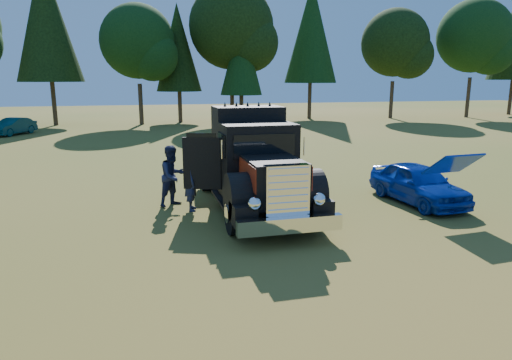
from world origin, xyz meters
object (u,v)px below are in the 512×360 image
object	(u,v)px
distant_teal_car	(13,126)
diamond_t_truck	(254,167)
spectator_near	(191,182)
spectator_far	(173,176)
hotrod_coupe	(418,183)

from	to	relation	value
distant_teal_car	diamond_t_truck	bearing A→B (deg)	-35.41
diamond_t_truck	spectator_near	world-z (taller)	diamond_t_truck
distant_teal_car	spectator_far	bearing A→B (deg)	-39.31
diamond_t_truck	hotrod_coupe	xyz separation A→B (m)	(5.13, -0.59, -0.64)
hotrod_coupe	distant_teal_car	distance (m)	28.31
spectator_near	distant_teal_car	distance (m)	23.93
hotrod_coupe	spectator_near	world-z (taller)	hotrod_coupe
spectator_near	distant_teal_car	world-z (taller)	spectator_near
hotrod_coupe	spectator_near	xyz separation A→B (m)	(-6.96, 0.94, 0.22)
diamond_t_truck	distant_teal_car	bearing A→B (deg)	118.05
hotrod_coupe	spectator_far	world-z (taller)	hotrod_coupe
hotrod_coupe	spectator_far	size ratio (longest dim) A/B	2.20
hotrod_coupe	spectator_far	bearing A→B (deg)	167.92
spectator_near	spectator_far	distance (m)	0.82
diamond_t_truck	spectator_far	size ratio (longest dim) A/B	3.84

